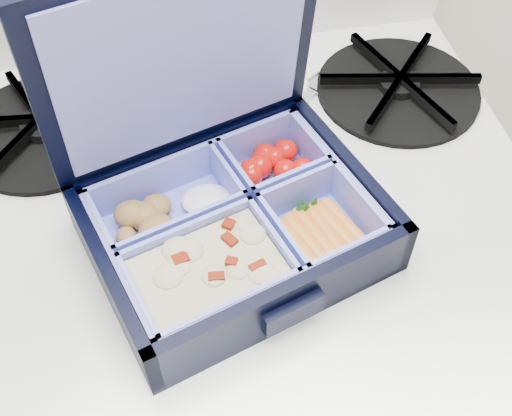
{
  "coord_description": "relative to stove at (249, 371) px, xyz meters",
  "views": [
    {
      "loc": [
        0.62,
        1.26,
        1.38
      ],
      "look_at": [
        0.69,
        1.62,
        0.92
      ],
      "focal_mm": 45.0,
      "sensor_mm": 36.0,
      "label": 1
    }
  ],
  "objects": [
    {
      "name": "burner_grate_rear",
      "position": [
        -0.2,
        0.12,
        0.45
      ],
      "size": [
        0.2,
        0.2,
        0.02
      ],
      "primitive_type": "cylinder",
      "rotation": [
        0.0,
        0.0,
        -0.11
      ],
      "color": "black",
      "rests_on": "stove"
    },
    {
      "name": "stove",
      "position": [
        0.0,
        0.0,
        0.0
      ],
      "size": [
        0.59,
        0.59,
        0.88
      ],
      "primitive_type": null,
      "color": "silver",
      "rests_on": "floor"
    },
    {
      "name": "fork",
      "position": [
        0.05,
        0.08,
        0.44
      ],
      "size": [
        0.15,
        0.13,
        0.01
      ],
      "primitive_type": null,
      "rotation": [
        0.0,
        0.0,
        -0.91
      ],
      "color": "silver",
      "rests_on": "stove"
    },
    {
      "name": "bento_box",
      "position": [
        -0.02,
        -0.07,
        0.47
      ],
      "size": [
        0.3,
        0.27,
        0.06
      ],
      "primitive_type": null,
      "rotation": [
        0.0,
        0.0,
        0.31
      ],
      "color": "black",
      "rests_on": "stove"
    },
    {
      "name": "burner_grate",
      "position": [
        0.2,
        0.11,
        0.45
      ],
      "size": [
        0.22,
        0.22,
        0.03
      ],
      "primitive_type": "cylinder",
      "rotation": [
        0.0,
        0.0,
        -0.19
      ],
      "color": "black",
      "rests_on": "stove"
    }
  ]
}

